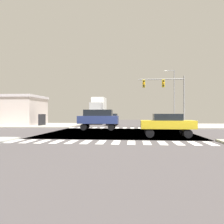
{
  "coord_description": "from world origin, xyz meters",
  "views": [
    {
      "loc": [
        1.38,
        -21.88,
        1.91
      ],
      "look_at": [
        -1.88,
        11.95,
        2.12
      ],
      "focal_mm": 35.59,
      "sensor_mm": 36.0,
      "label": 1
    }
  ],
  "objects_px": {
    "traffic_signal_mast": "(166,90)",
    "suv_farside_1": "(98,118)",
    "street_lamp": "(173,93)",
    "box_truck_leading_2": "(98,110)",
    "sedan_queued_2": "(112,118)",
    "sedan_trailing_3": "(167,123)",
    "bank_building": "(9,110)"
  },
  "relations": [
    {
      "from": "sedan_trailing_3",
      "to": "street_lamp",
      "type": "bearing_deg",
      "value": -11.21
    },
    {
      "from": "sedan_queued_2",
      "to": "sedan_trailing_3",
      "type": "bearing_deg",
      "value": 109.33
    },
    {
      "from": "sedan_queued_2",
      "to": "box_truck_leading_2",
      "type": "distance_m",
      "value": 5.51
    },
    {
      "from": "traffic_signal_mast",
      "to": "bank_building",
      "type": "height_order",
      "value": "traffic_signal_mast"
    },
    {
      "from": "sedan_queued_2",
      "to": "suv_farside_1",
      "type": "bearing_deg",
      "value": 86.44
    },
    {
      "from": "traffic_signal_mast",
      "to": "box_truck_leading_2",
      "type": "bearing_deg",
      "value": 134.87
    },
    {
      "from": "street_lamp",
      "to": "bank_building",
      "type": "distance_m",
      "value": 27.13
    },
    {
      "from": "sedan_queued_2",
      "to": "box_truck_leading_2",
      "type": "xyz_separation_m",
      "value": [
        -3.0,
        4.39,
        1.45
      ]
    },
    {
      "from": "street_lamp",
      "to": "suv_farside_1",
      "type": "relative_size",
      "value": 1.96
    },
    {
      "from": "suv_farside_1",
      "to": "sedan_queued_2",
      "type": "relative_size",
      "value": 1.07
    },
    {
      "from": "suv_farside_1",
      "to": "sedan_queued_2",
      "type": "xyz_separation_m",
      "value": [
        0.65,
        10.49,
        -0.28
      ]
    },
    {
      "from": "box_truck_leading_2",
      "to": "bank_building",
      "type": "bearing_deg",
      "value": 21.59
    },
    {
      "from": "bank_building",
      "to": "box_truck_leading_2",
      "type": "relative_size",
      "value": 1.71
    },
    {
      "from": "suv_farside_1",
      "to": "box_truck_leading_2",
      "type": "xyz_separation_m",
      "value": [
        -2.35,
        14.89,
        1.17
      ]
    },
    {
      "from": "suv_farside_1",
      "to": "traffic_signal_mast",
      "type": "bearing_deg",
      "value": 116.38
    },
    {
      "from": "street_lamp",
      "to": "box_truck_leading_2",
      "type": "distance_m",
      "value": 13.52
    },
    {
      "from": "suv_farside_1",
      "to": "street_lamp",
      "type": "bearing_deg",
      "value": 137.92
    },
    {
      "from": "street_lamp",
      "to": "sedan_queued_2",
      "type": "height_order",
      "value": "street_lamp"
    },
    {
      "from": "bank_building",
      "to": "suv_farside_1",
      "type": "height_order",
      "value": "bank_building"
    },
    {
      "from": "street_lamp",
      "to": "box_truck_leading_2",
      "type": "xyz_separation_m",
      "value": [
        -12.82,
        3.28,
        -2.75
      ]
    },
    {
      "from": "traffic_signal_mast",
      "to": "suv_farside_1",
      "type": "xyz_separation_m",
      "value": [
        -8.35,
        -4.14,
        -3.59
      ]
    },
    {
      "from": "sedan_queued_2",
      "to": "sedan_trailing_3",
      "type": "relative_size",
      "value": 1.0
    },
    {
      "from": "sedan_queued_2",
      "to": "box_truck_leading_2",
      "type": "relative_size",
      "value": 0.6
    },
    {
      "from": "traffic_signal_mast",
      "to": "sedan_queued_2",
      "type": "height_order",
      "value": "traffic_signal_mast"
    },
    {
      "from": "bank_building",
      "to": "sedan_queued_2",
      "type": "xyz_separation_m",
      "value": [
        17.06,
        1.17,
        -1.28
      ]
    },
    {
      "from": "box_truck_leading_2",
      "to": "sedan_trailing_3",
      "type": "distance_m",
      "value": 23.76
    },
    {
      "from": "suv_farside_1",
      "to": "sedan_trailing_3",
      "type": "relative_size",
      "value": 1.07
    },
    {
      "from": "box_truck_leading_2",
      "to": "street_lamp",
      "type": "bearing_deg",
      "value": 165.64
    },
    {
      "from": "suv_farside_1",
      "to": "sedan_trailing_3",
      "type": "distance_m",
      "value": 9.76
    },
    {
      "from": "traffic_signal_mast",
      "to": "suv_farside_1",
      "type": "distance_m",
      "value": 9.99
    },
    {
      "from": "sedan_queued_2",
      "to": "sedan_trailing_3",
      "type": "distance_m",
      "value": 18.54
    },
    {
      "from": "street_lamp",
      "to": "sedan_queued_2",
      "type": "relative_size",
      "value": 2.1
    }
  ]
}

